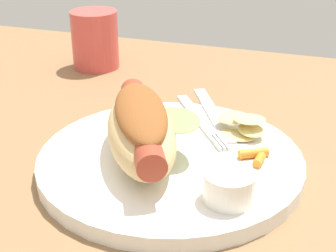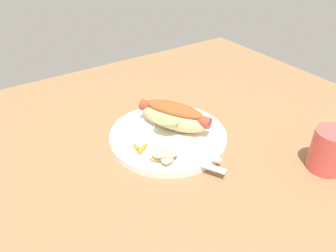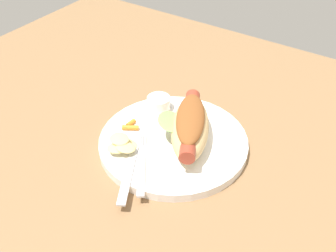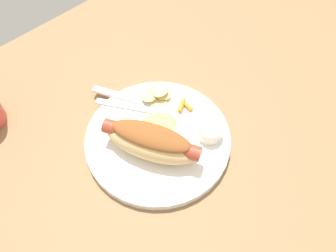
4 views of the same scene
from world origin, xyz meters
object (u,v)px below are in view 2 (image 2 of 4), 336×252
carrot_garnish (140,148)px  knife (192,160)px  fork (188,153)px  drinking_cup (329,150)px  sauce_ramekin (127,126)px  hot_dog (174,115)px  chips_pile (163,155)px  plate (168,136)px

carrot_garnish → knife: bearing=-52.4°
fork → knife: same height
carrot_garnish → drinking_cup: bearing=-39.4°
sauce_ramekin → fork: 15.99cm
hot_dog → sauce_ramekin: size_ratio=3.95×
drinking_cup → chips_pile: bearing=145.1°
drinking_cup → carrot_garnish: bearing=140.6°
fork → drinking_cup: (21.62, -17.15, 2.59)cm
fork → chips_pile: size_ratio=1.96×
fork → drinking_cup: drinking_cup is taller
carrot_garnish → fork: bearing=-42.0°
fork → carrot_garnish: bearing=12.9°
knife → carrot_garnish: (-6.85, 8.91, 0.27)cm
hot_dog → sauce_ramekin: 10.99cm
fork → knife: bearing=125.2°
chips_pile → carrot_garnish: (-2.38, 5.26, -0.65)cm
plate → hot_dog: bearing=27.9°
chips_pile → carrot_garnish: 5.81cm
fork → drinking_cup: size_ratio=1.43×
fork → chips_pile: 5.52cm
knife → chips_pile: 5.85cm
plate → drinking_cup: bearing=-50.8°
sauce_ramekin → carrot_garnish: 7.79cm
hot_dog → fork: bearing=134.5°
plate → drinking_cup: (20.96, -25.71, 3.59)cm
knife → fork: bearing=-48.2°
carrot_garnish → plate: bearing=11.8°
fork → knife: (-0.74, -2.07, -0.02)cm
sauce_ramekin → drinking_cup: 42.45cm
plate → hot_dog: size_ratio=1.50×
hot_dog → sauce_ramekin: hot_dog is taller
chips_pile → plate: bearing=49.9°
drinking_cup → hot_dog: bearing=124.4°
fork → knife: size_ratio=0.84×
fork → sauce_ramekin: bearing=-10.6°
plate → fork: (-0.66, -8.56, 1.00)cm
carrot_garnish → hot_dog: bearing=15.8°
fork → carrot_garnish: (-7.59, 6.83, 0.25)cm
fork → chips_pile: chips_pile is taller
sauce_ramekin → chips_pile: size_ratio=0.70×
plate → hot_dog: hot_dog is taller
plate → chips_pile: 9.32cm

